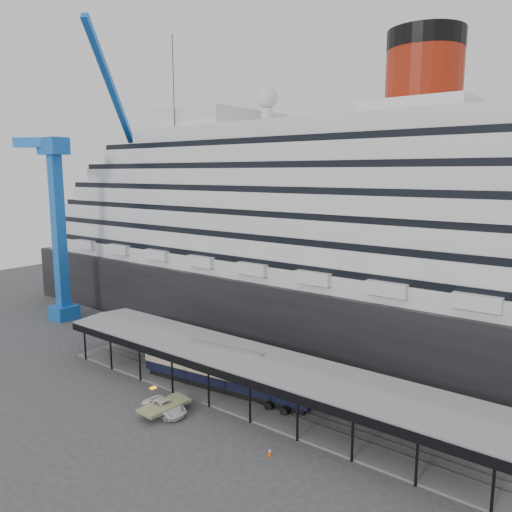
% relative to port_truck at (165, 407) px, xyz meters
% --- Properties ---
extents(ground, '(200.00, 200.00, 0.00)m').
position_rel_port_truck_xyz_m(ground, '(5.54, 3.16, -0.75)').
color(ground, '#39393C').
rests_on(ground, ground).
extents(cruise_ship, '(130.00, 30.00, 43.90)m').
position_rel_port_truck_xyz_m(cruise_ship, '(5.58, 35.16, 17.60)').
color(cruise_ship, black).
rests_on(cruise_ship, ground).
extents(platform_canopy, '(56.00, 9.18, 5.30)m').
position_rel_port_truck_xyz_m(platform_canopy, '(5.54, 8.16, 1.61)').
color(platform_canopy, slate).
rests_on(platform_canopy, ground).
extents(crane_blue, '(22.63, 19.19, 47.60)m').
position_rel_port_truck_xyz_m(crane_blue, '(-39.58, 13.78, 19.21)').
color(crane_blue, blue).
rests_on(crane_blue, ground).
extents(port_truck, '(5.54, 2.81, 1.50)m').
position_rel_port_truck_xyz_m(port_truck, '(0.00, 0.00, 0.00)').
color(port_truck, silver).
rests_on(port_truck, ground).
extents(pullman_carriage, '(22.67, 5.43, 22.08)m').
position_rel_port_truck_xyz_m(pullman_carriage, '(1.52, 8.16, 1.93)').
color(pullman_carriage, black).
rests_on(pullman_carriage, ground).
extents(traffic_cone_left, '(0.51, 0.51, 0.80)m').
position_rel_port_truck_xyz_m(traffic_cone_left, '(-2.00, 1.55, -0.35)').
color(traffic_cone_left, '#F0560D').
rests_on(traffic_cone_left, ground).
extents(traffic_cone_mid, '(0.44, 0.44, 0.65)m').
position_rel_port_truck_xyz_m(traffic_cone_mid, '(1.34, 0.17, -0.42)').
color(traffic_cone_mid, '#DE4D0C').
rests_on(traffic_cone_mid, ground).
extents(traffic_cone_right, '(0.49, 0.49, 0.76)m').
position_rel_port_truck_xyz_m(traffic_cone_right, '(13.64, 0.35, -0.37)').
color(traffic_cone_right, '#E9500C').
rests_on(traffic_cone_right, ground).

